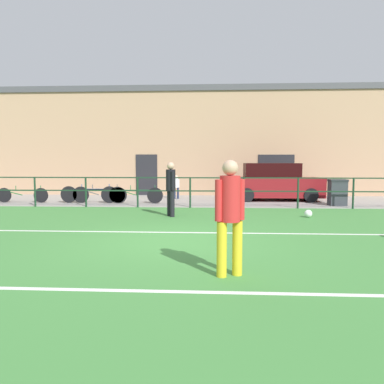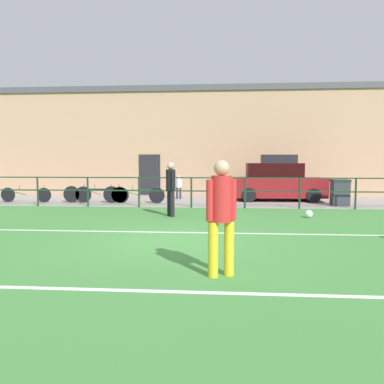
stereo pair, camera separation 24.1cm
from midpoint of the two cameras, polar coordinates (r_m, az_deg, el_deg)
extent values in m
cube|color=#42843D|center=(8.16, -3.79, -7.70)|extent=(60.00, 44.00, 0.04)
cube|color=white|center=(9.16, -2.99, -6.20)|extent=(36.00, 0.11, 0.00)
cube|color=white|center=(5.19, -8.20, -14.77)|extent=(36.00, 0.11, 0.00)
cube|color=gray|center=(16.53, -0.15, -1.31)|extent=(48.00, 5.00, 0.02)
cylinder|color=#193823|center=(15.61, -23.31, 0.04)|extent=(0.07, 0.07, 1.15)
cylinder|color=#193823|center=(14.83, -16.38, 0.01)|extent=(0.07, 0.07, 1.15)
cylinder|color=#193823|center=(14.28, -8.80, -0.03)|extent=(0.07, 0.07, 1.15)
cylinder|color=#193823|center=(13.99, -0.77, -0.07)|extent=(0.07, 0.07, 1.15)
cylinder|color=#193823|center=(14.00, 7.42, -0.11)|extent=(0.07, 0.07, 1.15)
cylinder|color=#193823|center=(14.28, 15.45, -0.14)|extent=(0.07, 0.07, 1.15)
cylinder|color=#193823|center=(14.83, 23.03, -0.17)|extent=(0.07, 0.07, 1.15)
cube|color=#193823|center=(13.96, -0.77, 2.19)|extent=(36.00, 0.04, 0.04)
cube|color=#193823|center=(13.99, -0.77, 0.17)|extent=(36.00, 0.04, 0.04)
cube|color=tan|center=(20.16, 0.49, 7.23)|extent=(28.00, 2.40, 5.27)
cube|color=#232328|center=(19.24, -7.32, 2.59)|extent=(1.10, 0.04, 2.10)
cube|color=#232328|center=(19.14, 12.40, 3.97)|extent=(1.80, 0.04, 1.10)
cube|color=#4C4C51|center=(20.47, 0.49, 15.05)|extent=(28.00, 2.56, 0.30)
cylinder|color=black|center=(11.93, -4.06, -1.71)|extent=(0.15, 0.15, 0.81)
cylinder|color=black|center=(11.69, -3.63, -1.84)|extent=(0.15, 0.15, 0.81)
cylinder|color=black|center=(11.75, -3.87, 1.82)|extent=(0.30, 0.30, 0.67)
sphere|color=tan|center=(11.74, -3.88, 4.02)|extent=(0.23, 0.23, 0.23)
cylinder|color=black|center=(11.92, -4.17, 1.77)|extent=(0.11, 0.11, 0.60)
cylinder|color=black|center=(11.58, -3.56, 1.69)|extent=(0.11, 0.11, 0.60)
cylinder|color=gold|center=(5.74, 5.74, -8.55)|extent=(0.15, 0.15, 0.83)
cylinder|color=gold|center=(5.63, 3.33, -8.78)|extent=(0.15, 0.15, 0.83)
cylinder|color=red|center=(5.56, 4.60, -1.03)|extent=(0.31, 0.31, 0.69)
sphere|color=tan|center=(5.53, 4.63, 3.72)|extent=(0.23, 0.23, 0.23)
cylinder|color=red|center=(5.64, 6.31, -1.16)|extent=(0.11, 0.11, 0.61)
cylinder|color=red|center=(5.49, 2.83, -1.30)|extent=(0.11, 0.11, 0.61)
sphere|color=white|center=(12.10, 16.82, -3.18)|extent=(0.24, 0.24, 0.24)
cylinder|color=#232D4C|center=(17.20, -2.56, -0.19)|extent=(0.09, 0.09, 0.52)
cylinder|color=#232D4C|center=(17.26, -3.07, -0.17)|extent=(0.09, 0.09, 0.52)
cylinder|color=white|center=(17.20, -2.82, 1.38)|extent=(0.19, 0.19, 0.43)
sphere|color=beige|center=(17.18, -2.83, 2.33)|extent=(0.15, 0.15, 0.15)
cylinder|color=white|center=(17.16, -2.46, 1.34)|extent=(0.07, 0.07, 0.38)
cylinder|color=white|center=(17.23, -3.19, 1.35)|extent=(0.07, 0.07, 0.38)
cube|color=maroon|center=(16.97, 12.26, 0.75)|extent=(3.94, 1.83, 0.84)
cube|color=black|center=(16.91, 11.64, 3.26)|extent=(2.36, 1.54, 0.64)
cylinder|color=black|center=(15.96, 7.97, -0.45)|extent=(0.60, 0.18, 0.60)
cylinder|color=black|center=(16.40, 17.35, -0.48)|extent=(0.60, 0.18, 0.60)
cylinder|color=black|center=(17.70, 7.51, 0.05)|extent=(0.60, 0.18, 0.60)
cylinder|color=black|center=(18.10, 16.00, 0.01)|extent=(0.60, 0.18, 0.60)
cylinder|color=black|center=(15.70, -11.54, -0.49)|extent=(0.65, 0.04, 0.65)
cylinder|color=black|center=(15.38, -6.13, -0.53)|extent=(0.65, 0.04, 0.65)
cube|color=#1E6633|center=(15.51, -8.87, 0.27)|extent=(1.17, 0.04, 0.04)
cube|color=#1E6633|center=(15.60, -10.21, -0.11)|extent=(0.73, 0.03, 0.23)
cylinder|color=#1E6633|center=(15.56, -9.82, 0.64)|extent=(0.03, 0.03, 0.20)
cylinder|color=#1E6633|center=(15.36, -6.14, 0.52)|extent=(0.03, 0.03, 0.28)
cylinder|color=black|center=(16.18, -17.06, -0.40)|extent=(0.68, 0.04, 0.68)
cylinder|color=black|center=(15.72, -11.79, -0.43)|extent=(0.68, 0.04, 0.68)
cube|color=#4C5156|center=(15.92, -14.48, 0.38)|extent=(1.20, 0.04, 0.04)
cube|color=#4C5156|center=(16.05, -15.78, -0.01)|extent=(0.75, 0.03, 0.24)
cylinder|color=#4C5156|center=(15.99, -15.41, 0.74)|extent=(0.03, 0.03, 0.20)
cylinder|color=#4C5156|center=(15.69, -11.81, 0.63)|extent=(0.03, 0.03, 0.28)
cylinder|color=black|center=(16.37, -18.73, -0.36)|extent=(0.69, 0.04, 0.69)
cylinder|color=black|center=(15.81, -12.96, -0.40)|extent=(0.69, 0.04, 0.69)
cube|color=#234C99|center=(16.05, -15.91, 0.42)|extent=(1.34, 0.04, 0.04)
cube|color=#234C99|center=(16.20, -17.34, 0.03)|extent=(0.84, 0.03, 0.25)
cylinder|color=#234C99|center=(16.14, -16.93, 0.78)|extent=(0.03, 0.03, 0.20)
cylinder|color=#234C99|center=(15.78, -12.98, 0.67)|extent=(0.03, 0.03, 0.28)
cylinder|color=black|center=(17.61, -27.16, -0.43)|extent=(0.61, 0.04, 0.61)
cylinder|color=black|center=(16.86, -22.50, -0.47)|extent=(0.61, 0.04, 0.61)
cube|color=#1E6633|center=(17.20, -24.91, 0.21)|extent=(1.24, 0.04, 0.04)
cube|color=#1E6633|center=(17.40, -26.05, -0.11)|extent=(0.78, 0.03, 0.22)
cylinder|color=#1E6633|center=(17.33, -25.73, 0.54)|extent=(0.03, 0.03, 0.20)
cylinder|color=#1E6633|center=(16.84, -22.53, 0.44)|extent=(0.03, 0.03, 0.28)
cube|color=#33383D|center=(15.63, 20.95, -0.19)|extent=(0.63, 0.53, 0.94)
cube|color=#282C30|center=(15.60, 21.01, 1.68)|extent=(0.67, 0.57, 0.08)
camera|label=1|loc=(0.12, -90.58, -0.05)|focal=34.84mm
camera|label=2|loc=(0.12, 89.42, 0.05)|focal=34.84mm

